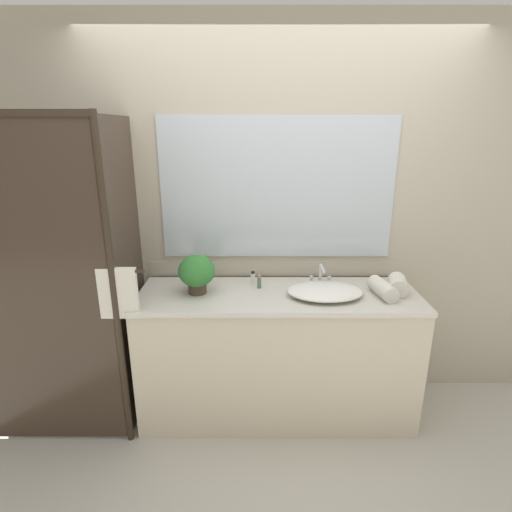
{
  "coord_description": "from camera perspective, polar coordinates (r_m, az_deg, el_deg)",
  "views": [
    {
      "loc": [
        -0.14,
        -2.37,
        1.91
      ],
      "look_at": [
        -0.15,
        0.0,
        1.15
      ],
      "focal_mm": 28.06,
      "sensor_mm": 36.0,
      "label": 1
    }
  ],
  "objects": [
    {
      "name": "ground_plane",
      "position": [
        3.04,
        3.03,
        -21.1
      ],
      "size": [
        8.0,
        8.0,
        0.0
      ],
      "primitive_type": "plane",
      "color": "#B7B2A8"
    },
    {
      "name": "wall_back_with_mirror",
      "position": [
        2.78,
        3.13,
        5.22
      ],
      "size": [
        4.4,
        0.06,
        2.6
      ],
      "color": "#B2A893",
      "rests_on": "ground_plane"
    },
    {
      "name": "vanity_cabinet",
      "position": [
        2.79,
        3.17,
        -13.75
      ],
      "size": [
        1.8,
        0.58,
        0.9
      ],
      "color": "beige",
      "rests_on": "ground_plane"
    },
    {
      "name": "shower_enclosure",
      "position": [
        2.61,
        -25.65,
        -3.77
      ],
      "size": [
        1.2,
        0.59,
        2.0
      ],
      "color": "#2D2319",
      "rests_on": "ground_plane"
    },
    {
      "name": "sink_basin",
      "position": [
        2.56,
        9.94,
        -4.97
      ],
      "size": [
        0.47,
        0.33,
        0.06
      ],
      "primitive_type": "ellipsoid",
      "color": "white",
      "rests_on": "vanity_cabinet"
    },
    {
      "name": "faucet",
      "position": [
        2.72,
        9.33,
        -3.1
      ],
      "size": [
        0.17,
        0.16,
        0.15
      ],
      "color": "silver",
      "rests_on": "vanity_cabinet"
    },
    {
      "name": "potted_plant",
      "position": [
        2.55,
        -8.3,
        -2.29
      ],
      "size": [
        0.23,
        0.23,
        0.25
      ],
      "color": "#473828",
      "rests_on": "vanity_cabinet"
    },
    {
      "name": "amenity_bottle_lotion",
      "position": [
        2.76,
        -7.64,
        -2.9
      ],
      "size": [
        0.03,
        0.03,
        0.09
      ],
      "color": "silver",
      "rests_on": "vanity_cabinet"
    },
    {
      "name": "amenity_bottle_conditioner",
      "position": [
        2.64,
        0.62,
        -3.72
      ],
      "size": [
        0.03,
        0.03,
        0.09
      ],
      "color": "#4C7056",
      "rests_on": "vanity_cabinet"
    },
    {
      "name": "amenity_bottle_body_wash",
      "position": [
        2.7,
        -0.29,
        -3.2
      ],
      "size": [
        0.03,
        0.03,
        0.09
      ],
      "color": "white",
      "rests_on": "vanity_cabinet"
    },
    {
      "name": "rolled_towel_near_edge",
      "position": [
        2.71,
        19.69,
        -3.89
      ],
      "size": [
        0.16,
        0.21,
        0.11
      ],
      "primitive_type": "cylinder",
      "rotation": [
        1.57,
        0.0,
        -0.24
      ],
      "color": "silver",
      "rests_on": "vanity_cabinet"
    },
    {
      "name": "rolled_towel_middle",
      "position": [
        2.63,
        17.77,
        -4.5
      ],
      "size": [
        0.14,
        0.26,
        0.1
      ],
      "primitive_type": "cylinder",
      "rotation": [
        1.57,
        0.0,
        0.18
      ],
      "color": "silver",
      "rests_on": "vanity_cabinet"
    }
  ]
}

